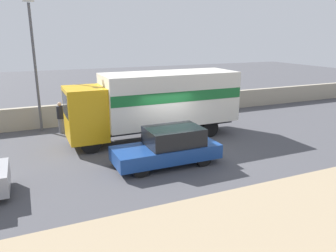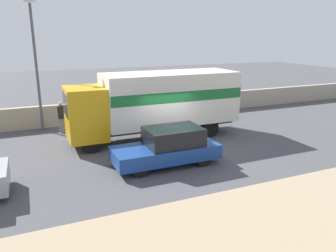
{
  "view_description": "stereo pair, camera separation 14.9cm",
  "coord_description": "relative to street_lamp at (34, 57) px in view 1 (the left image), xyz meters",
  "views": [
    {
      "loc": [
        -5.92,
        -12.15,
        5.05
      ],
      "look_at": [
        -0.15,
        0.92,
        1.08
      ],
      "focal_mm": 35.0,
      "sensor_mm": 36.0,
      "label": 1
    },
    {
      "loc": [
        -5.78,
        -12.21,
        5.05
      ],
      "look_at": [
        -0.15,
        0.92,
        1.08
      ],
      "focal_mm": 35.0,
      "sensor_mm": 36.0,
      "label": 2
    }
  ],
  "objects": [
    {
      "name": "ground_plane",
      "position": [
        5.29,
        -6.42,
        -3.98
      ],
      "size": [
        80.0,
        80.0,
        0.0
      ],
      "primitive_type": "plane",
      "color": "#47474C"
    },
    {
      "name": "dirt_shoulder_foreground",
      "position": [
        5.29,
        -12.77,
        -3.96
      ],
      "size": [
        60.0,
        5.05,
        0.04
      ],
      "color": "#9E896B",
      "rests_on": "ground_plane"
    },
    {
      "name": "street_lamp",
      "position": [
        0.0,
        0.0,
        0.0
      ],
      "size": [
        0.56,
        0.28,
        6.86
      ],
      "color": "#4C4C51",
      "rests_on": "ground_plane"
    },
    {
      "name": "box_truck",
      "position": [
        5.39,
        -3.77,
        -2.05
      ],
      "size": [
        8.42,
        2.55,
        3.29
      ],
      "rotation": [
        0.0,
        0.0,
        3.14
      ],
      "color": "gold",
      "rests_on": "ground_plane"
    },
    {
      "name": "car_hatchback",
      "position": [
        4.41,
        -7.23,
        -3.24
      ],
      "size": [
        4.25,
        1.72,
        1.51
      ],
      "rotation": [
        0.0,
        0.0,
        3.14
      ],
      "color": "navy",
      "rests_on": "ground_plane"
    },
    {
      "name": "stone_wall_backdrop",
      "position": [
        5.29,
        0.6,
        -3.36
      ],
      "size": [
        60.0,
        0.35,
        1.24
      ],
      "color": "#A39984",
      "rests_on": "ground_plane"
    },
    {
      "name": "pedestrian",
      "position": [
        0.95,
        -0.9,
        -3.11
      ],
      "size": [
        0.37,
        0.37,
        1.68
      ],
      "color": "slate",
      "rests_on": "ground_plane"
    }
  ]
}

